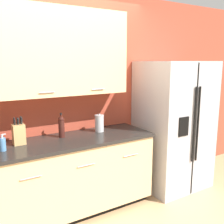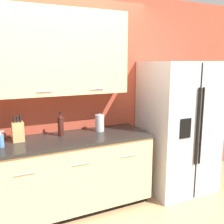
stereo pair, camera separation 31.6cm
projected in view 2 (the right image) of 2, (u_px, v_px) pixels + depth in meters
wall_back at (50, 86)px, 3.07m from camera, size 10.00×0.39×2.60m
counter_unit at (49, 178)px, 2.97m from camera, size 2.39×0.64×0.90m
refrigerator at (178, 127)px, 3.57m from camera, size 0.92×0.78×1.76m
knife_block at (18, 131)px, 2.82m from camera, size 0.12×0.11×0.29m
wine_bottle at (61, 125)px, 3.03m from camera, size 0.07×0.07×0.28m
soap_dispenser at (1, 141)px, 2.64m from camera, size 0.07×0.06×0.17m
steel_canister at (100, 123)px, 3.24m from camera, size 0.11×0.11×0.22m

